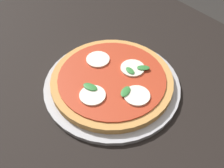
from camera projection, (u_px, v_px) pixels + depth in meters
name	position (u px, v px, depth m)	size (l,w,h in m)	color
dining_table	(112.00, 129.00, 0.76)	(1.37, 1.09, 0.72)	black
serving_tray	(112.00, 85.00, 0.75)	(0.37, 0.37, 0.01)	#B2B2B7
pizza	(112.00, 80.00, 0.74)	(0.33, 0.33, 0.03)	tan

